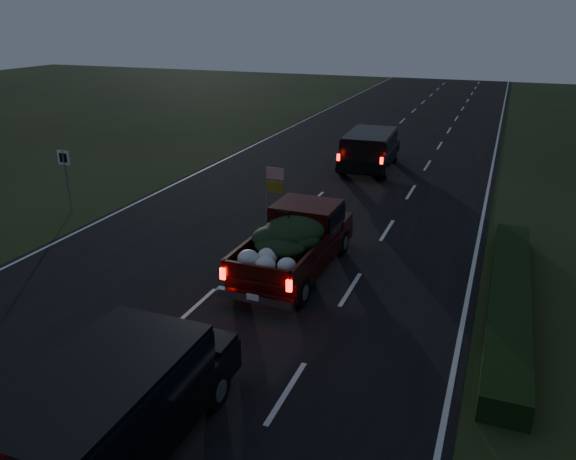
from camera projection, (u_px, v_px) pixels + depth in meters
The scene contains 7 objects.
ground at pixel (195, 307), 15.01m from camera, with size 120.00×120.00×0.00m, color black.
road_asphalt at pixel (195, 307), 15.01m from camera, with size 14.00×120.00×0.02m, color black.
hedge_row at pixel (509, 298), 14.87m from camera, with size 1.00×10.00×0.60m, color black.
route_sign at pixel (66, 171), 21.63m from camera, with size 0.55×0.08×2.50m.
pickup_truck at pixel (296, 239), 16.76m from camera, with size 2.15×5.44×2.84m.
lead_suv at pixel (370, 147), 27.94m from camera, with size 2.50×5.46×1.54m.
rear_suv at pixel (108, 404), 9.49m from camera, with size 2.50×5.39×1.55m.
Camera 1 is at (7.12, -11.46, 7.33)m, focal length 35.00 mm.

